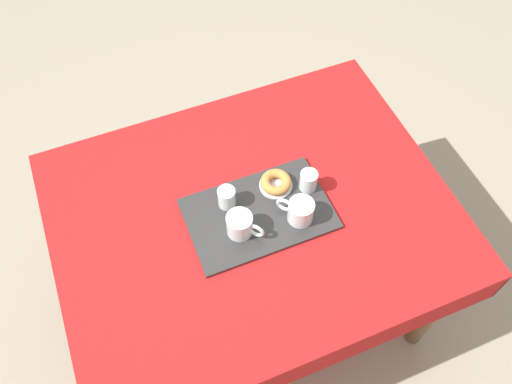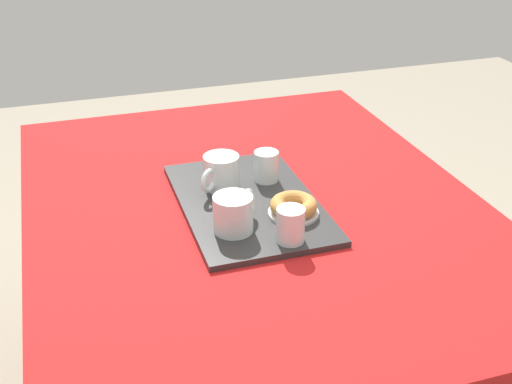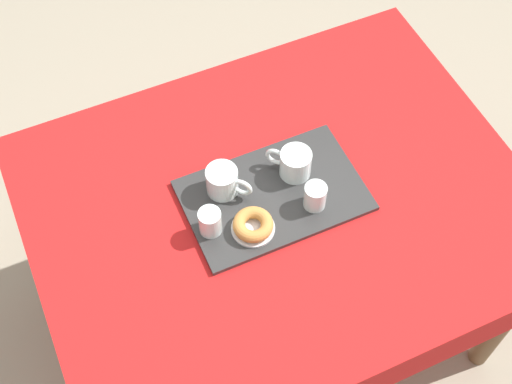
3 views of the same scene
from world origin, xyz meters
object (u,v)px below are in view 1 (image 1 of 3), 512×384
object	(u,v)px
water_glass_far	(308,181)
tea_mug_left	(300,211)
donut_plate_left	(276,185)
serving_tray	(259,214)
tea_mug_right	(240,225)
water_glass_near	(227,198)
sugar_donut_left	(276,182)
dining_table	(253,226)

from	to	relation	value
water_glass_far	tea_mug_left	bearing A→B (deg)	52.17
tea_mug_left	donut_plate_left	world-z (taller)	tea_mug_left
serving_tray	tea_mug_right	bearing A→B (deg)	27.59
donut_plate_left	water_glass_far	bearing A→B (deg)	155.83
tea_mug_right	donut_plate_left	bearing A→B (deg)	-145.92
water_glass_near	serving_tray	bearing A→B (deg)	139.24
water_glass_far	water_glass_near	bearing A→B (deg)	-8.33
water_glass_far	sugar_donut_left	distance (m)	0.11
donut_plate_left	sugar_donut_left	xyz separation A→B (m)	(0.00, -0.00, 0.02)
sugar_donut_left	water_glass_far	bearing A→B (deg)	155.83
serving_tray	sugar_donut_left	bearing A→B (deg)	-141.08
sugar_donut_left	donut_plate_left	bearing A→B (deg)	90.00
dining_table	donut_plate_left	distance (m)	0.17
tea_mug_right	donut_plate_left	size ratio (longest dim) A/B	0.96
serving_tray	dining_table	bearing A→B (deg)	-56.27
tea_mug_left	water_glass_far	size ratio (longest dim) A/B	1.46
serving_tray	sugar_donut_left	xyz separation A→B (m)	(-0.10, -0.08, 0.03)
serving_tray	sugar_donut_left	world-z (taller)	sugar_donut_left
serving_tray	tea_mug_left	xyz separation A→B (m)	(-0.12, 0.07, 0.05)
dining_table	tea_mug_left	bearing A→B (deg)	146.44
tea_mug_left	tea_mug_right	xyz separation A→B (m)	(0.20, -0.03, 0.00)
tea_mug_left	dining_table	bearing A→B (deg)	-33.56
dining_table	tea_mug_right	bearing A→B (deg)	41.58
tea_mug_left	serving_tray	bearing A→B (deg)	-29.92
dining_table	sugar_donut_left	distance (m)	0.18
serving_tray	water_glass_far	distance (m)	0.20
water_glass_far	sugar_donut_left	bearing A→B (deg)	-24.17
serving_tray	water_glass_far	bearing A→B (deg)	-170.70
water_glass_near	tea_mug_left	bearing A→B (deg)	145.19
sugar_donut_left	tea_mug_right	bearing A→B (deg)	34.08
dining_table	donut_plate_left	bearing A→B (deg)	-151.55
tea_mug_left	donut_plate_left	xyz separation A→B (m)	(0.02, -0.15, -0.04)
donut_plate_left	sugar_donut_left	bearing A→B (deg)	-90.00
water_glass_far	donut_plate_left	bearing A→B (deg)	-24.17
dining_table	water_glass_far	bearing A→B (deg)	-176.30
dining_table	tea_mug_left	distance (m)	0.22
dining_table	tea_mug_right	world-z (taller)	tea_mug_right
tea_mug_left	tea_mug_right	bearing A→B (deg)	-7.29
tea_mug_left	sugar_donut_left	world-z (taller)	tea_mug_left
tea_mug_right	water_glass_far	size ratio (longest dim) A/B	1.45
tea_mug_right	water_glass_near	xyz separation A→B (m)	(0.00, -0.12, -0.00)
tea_mug_right	serving_tray	bearing A→B (deg)	-152.41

